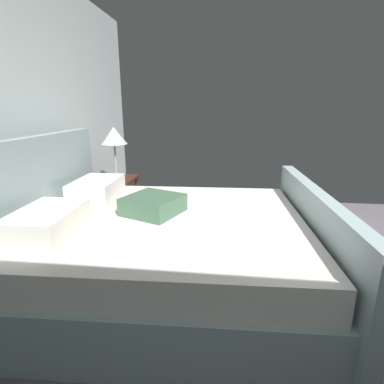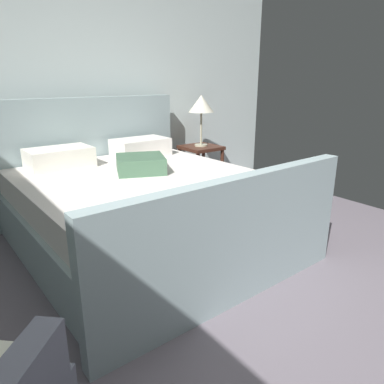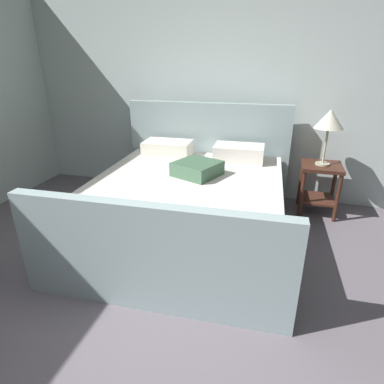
% 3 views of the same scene
% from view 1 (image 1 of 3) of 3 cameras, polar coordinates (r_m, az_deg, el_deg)
% --- Properties ---
extents(wall_back, '(5.22, 0.12, 2.66)m').
position_cam_1_polar(wall_back, '(2.83, -32.53, 11.17)').
color(wall_back, silver).
rests_on(wall_back, ground).
extents(bed, '(2.11, 2.35, 1.22)m').
position_cam_1_polar(bed, '(2.47, -4.93, -10.44)').
color(bed, '#9BB1B3').
rests_on(bed, ground).
extents(nightstand_right, '(0.44, 0.44, 0.60)m').
position_cam_1_polar(nightstand_right, '(3.89, -13.82, -0.18)').
color(nightstand_right, '#462419').
rests_on(nightstand_right, ground).
extents(table_lamp_right, '(0.31, 0.31, 0.62)m').
position_cam_1_polar(table_lamp_right, '(3.77, -14.51, 10.04)').
color(table_lamp_right, '#B7B293').
rests_on(table_lamp_right, nightstand_right).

